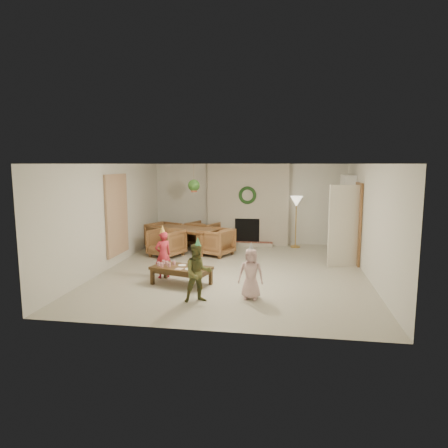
% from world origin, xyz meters
% --- Properties ---
extents(floor, '(7.00, 7.00, 0.00)m').
position_xyz_m(floor, '(0.00, 0.00, 0.00)').
color(floor, '#B7B29E').
rests_on(floor, ground).
extents(ceiling, '(7.00, 7.00, 0.00)m').
position_xyz_m(ceiling, '(0.00, 0.00, 2.50)').
color(ceiling, white).
rests_on(ceiling, wall_back).
extents(wall_back, '(7.00, 0.00, 7.00)m').
position_xyz_m(wall_back, '(0.00, 3.50, 1.25)').
color(wall_back, silver).
rests_on(wall_back, floor).
extents(wall_front, '(7.00, 0.00, 7.00)m').
position_xyz_m(wall_front, '(0.00, -3.50, 1.25)').
color(wall_front, silver).
rests_on(wall_front, floor).
extents(wall_left, '(0.00, 7.00, 7.00)m').
position_xyz_m(wall_left, '(-3.00, 0.00, 1.25)').
color(wall_left, silver).
rests_on(wall_left, floor).
extents(wall_right, '(0.00, 7.00, 7.00)m').
position_xyz_m(wall_right, '(3.00, 0.00, 1.25)').
color(wall_right, silver).
rests_on(wall_right, floor).
extents(fireplace_mass, '(2.50, 0.40, 2.50)m').
position_xyz_m(fireplace_mass, '(0.00, 3.30, 1.25)').
color(fireplace_mass, '#5F3019').
rests_on(fireplace_mass, floor).
extents(fireplace_hearth, '(1.60, 0.30, 0.12)m').
position_xyz_m(fireplace_hearth, '(0.00, 2.95, 0.06)').
color(fireplace_hearth, maroon).
rests_on(fireplace_hearth, floor).
extents(fireplace_firebox, '(0.75, 0.12, 0.75)m').
position_xyz_m(fireplace_firebox, '(0.00, 3.12, 0.45)').
color(fireplace_firebox, black).
rests_on(fireplace_firebox, floor).
extents(fireplace_wreath, '(0.54, 0.10, 0.54)m').
position_xyz_m(fireplace_wreath, '(0.00, 3.07, 1.55)').
color(fireplace_wreath, '#173B16').
rests_on(fireplace_wreath, fireplace_mass).
extents(floor_lamp_base, '(0.29, 0.29, 0.03)m').
position_xyz_m(floor_lamp_base, '(1.48, 3.00, 0.02)').
color(floor_lamp_base, gold).
rests_on(floor_lamp_base, floor).
extents(floor_lamp_post, '(0.03, 0.03, 1.39)m').
position_xyz_m(floor_lamp_post, '(1.48, 3.00, 0.72)').
color(floor_lamp_post, gold).
rests_on(floor_lamp_post, floor).
extents(floor_lamp_shade, '(0.37, 0.37, 0.31)m').
position_xyz_m(floor_lamp_shade, '(1.48, 3.00, 1.39)').
color(floor_lamp_shade, beige).
rests_on(floor_lamp_shade, floor_lamp_post).
extents(bookshelf_carcass, '(0.30, 1.00, 2.20)m').
position_xyz_m(bookshelf_carcass, '(2.84, 2.30, 1.10)').
color(bookshelf_carcass, white).
rests_on(bookshelf_carcass, floor).
extents(bookshelf_shelf_a, '(0.30, 0.92, 0.03)m').
position_xyz_m(bookshelf_shelf_a, '(2.82, 2.30, 0.45)').
color(bookshelf_shelf_a, white).
rests_on(bookshelf_shelf_a, bookshelf_carcass).
extents(bookshelf_shelf_b, '(0.30, 0.92, 0.03)m').
position_xyz_m(bookshelf_shelf_b, '(2.82, 2.30, 0.85)').
color(bookshelf_shelf_b, white).
rests_on(bookshelf_shelf_b, bookshelf_carcass).
extents(bookshelf_shelf_c, '(0.30, 0.92, 0.03)m').
position_xyz_m(bookshelf_shelf_c, '(2.82, 2.30, 1.25)').
color(bookshelf_shelf_c, white).
rests_on(bookshelf_shelf_c, bookshelf_carcass).
extents(bookshelf_shelf_d, '(0.30, 0.92, 0.03)m').
position_xyz_m(bookshelf_shelf_d, '(2.82, 2.30, 1.65)').
color(bookshelf_shelf_d, white).
rests_on(bookshelf_shelf_d, bookshelf_carcass).
extents(books_row_lower, '(0.20, 0.40, 0.24)m').
position_xyz_m(books_row_lower, '(2.80, 2.15, 0.59)').
color(books_row_lower, '#A41E2B').
rests_on(books_row_lower, bookshelf_shelf_a).
extents(books_row_mid, '(0.20, 0.44, 0.24)m').
position_xyz_m(books_row_mid, '(2.80, 2.35, 0.99)').
color(books_row_mid, navy).
rests_on(books_row_mid, bookshelf_shelf_b).
extents(books_row_upper, '(0.20, 0.36, 0.22)m').
position_xyz_m(books_row_upper, '(2.80, 2.20, 1.38)').
color(books_row_upper, gold).
rests_on(books_row_upper, bookshelf_shelf_c).
extents(door_frame, '(0.05, 0.86, 2.04)m').
position_xyz_m(door_frame, '(2.96, 1.20, 1.02)').
color(door_frame, brown).
rests_on(door_frame, floor).
extents(door_leaf, '(0.77, 0.32, 2.00)m').
position_xyz_m(door_leaf, '(2.58, 0.82, 1.00)').
color(door_leaf, beige).
rests_on(door_leaf, floor).
extents(curtain_panel, '(0.06, 1.20, 2.00)m').
position_xyz_m(curtain_panel, '(-2.96, 0.20, 1.25)').
color(curtain_panel, '#CCB490').
rests_on(curtain_panel, wall_left).
extents(dining_table, '(2.20, 1.77, 0.68)m').
position_xyz_m(dining_table, '(-1.67, 1.98, 0.34)').
color(dining_table, brown).
rests_on(dining_table, floor).
extents(dining_chair_near, '(1.07, 1.08, 0.75)m').
position_xyz_m(dining_chair_near, '(-2.02, 1.21, 0.37)').
color(dining_chair_near, brown).
rests_on(dining_chair_near, floor).
extents(dining_chair_far, '(1.07, 1.08, 0.75)m').
position_xyz_m(dining_chair_far, '(-1.33, 2.75, 0.37)').
color(dining_chair_far, brown).
rests_on(dining_chair_far, floor).
extents(dining_chair_left, '(1.08, 1.07, 0.75)m').
position_xyz_m(dining_chair_left, '(-2.45, 2.33, 0.37)').
color(dining_chair_left, brown).
rests_on(dining_chair_left, floor).
extents(dining_chair_right, '(1.08, 1.07, 0.75)m').
position_xyz_m(dining_chair_right, '(-0.70, 1.55, 0.37)').
color(dining_chair_right, brown).
rests_on(dining_chair_right, floor).
extents(hanging_plant_cord, '(0.01, 0.01, 0.70)m').
position_xyz_m(hanging_plant_cord, '(-1.30, 1.50, 2.15)').
color(hanging_plant_cord, tan).
rests_on(hanging_plant_cord, ceiling).
extents(hanging_plant_pot, '(0.16, 0.16, 0.12)m').
position_xyz_m(hanging_plant_pot, '(-1.30, 1.50, 1.80)').
color(hanging_plant_pot, '#A35034').
rests_on(hanging_plant_pot, hanging_plant_cord).
extents(hanging_plant_foliage, '(0.32, 0.32, 0.32)m').
position_xyz_m(hanging_plant_foliage, '(-1.30, 1.50, 1.92)').
color(hanging_plant_foliage, '#244D19').
rests_on(hanging_plant_foliage, hanging_plant_pot).
extents(coffee_table_top, '(1.35, 0.92, 0.06)m').
position_xyz_m(coffee_table_top, '(-0.94, -1.25, 0.35)').
color(coffee_table_top, '#4C3419').
rests_on(coffee_table_top, floor).
extents(coffee_table_apron, '(1.23, 0.81, 0.08)m').
position_xyz_m(coffee_table_apron, '(-0.94, -1.25, 0.28)').
color(coffee_table_apron, '#4C3419').
rests_on(coffee_table_apron, floor).
extents(coffee_leg_fl, '(0.08, 0.08, 0.32)m').
position_xyz_m(coffee_leg_fl, '(-1.54, -1.34, 0.16)').
color(coffee_leg_fl, '#4C3419').
rests_on(coffee_leg_fl, floor).
extents(coffee_leg_fr, '(0.08, 0.08, 0.32)m').
position_xyz_m(coffee_leg_fr, '(-0.47, -1.64, 0.16)').
color(coffee_leg_fr, '#4C3419').
rests_on(coffee_leg_fr, floor).
extents(coffee_leg_bl, '(0.08, 0.08, 0.32)m').
position_xyz_m(coffee_leg_bl, '(-1.40, -0.86, 0.16)').
color(coffee_leg_bl, '#4C3419').
rests_on(coffee_leg_bl, floor).
extents(coffee_leg_br, '(0.08, 0.08, 0.32)m').
position_xyz_m(coffee_leg_br, '(-0.33, -1.16, 0.16)').
color(coffee_leg_br, '#4C3419').
rests_on(coffee_leg_br, floor).
extents(cup_a, '(0.08, 0.08, 0.08)m').
position_xyz_m(cup_a, '(-1.43, -1.26, 0.42)').
color(cup_a, silver).
rests_on(cup_a, coffee_table_top).
extents(cup_b, '(0.08, 0.08, 0.08)m').
position_xyz_m(cup_b, '(-1.38, -1.08, 0.42)').
color(cup_b, silver).
rests_on(cup_b, coffee_table_top).
extents(cup_c, '(0.08, 0.08, 0.08)m').
position_xyz_m(cup_c, '(-1.33, -1.34, 0.42)').
color(cup_c, silver).
rests_on(cup_c, coffee_table_top).
extents(cup_d, '(0.08, 0.08, 0.08)m').
position_xyz_m(cup_d, '(-1.28, -1.15, 0.42)').
color(cup_d, silver).
rests_on(cup_d, coffee_table_top).
extents(cup_e, '(0.08, 0.08, 0.08)m').
position_xyz_m(cup_e, '(-1.19, -1.30, 0.42)').
color(cup_e, silver).
rests_on(cup_e, coffee_table_top).
extents(cup_f, '(0.08, 0.08, 0.08)m').
position_xyz_m(cup_f, '(-1.13, -1.12, 0.42)').
color(cup_f, silver).
rests_on(cup_f, coffee_table_top).
extents(plate_a, '(0.21, 0.21, 0.01)m').
position_xyz_m(plate_a, '(-0.95, -1.13, 0.38)').
color(plate_a, white).
rests_on(plate_a, coffee_table_top).
extents(plate_b, '(0.21, 0.21, 0.01)m').
position_xyz_m(plate_b, '(-0.74, -1.41, 0.38)').
color(plate_b, white).
rests_on(plate_b, coffee_table_top).
extents(plate_c, '(0.21, 0.21, 0.01)m').
position_xyz_m(plate_c, '(-0.50, -1.28, 0.38)').
color(plate_c, white).
rests_on(plate_c, coffee_table_top).
extents(food_scoop, '(0.08, 0.08, 0.07)m').
position_xyz_m(food_scoop, '(-0.74, -1.41, 0.42)').
color(food_scoop, tan).
rests_on(food_scoop, plate_b).
extents(napkin_left, '(0.17, 0.17, 0.01)m').
position_xyz_m(napkin_left, '(-0.94, -1.43, 0.38)').
color(napkin_left, '#D59E9D').
rests_on(napkin_left, coffee_table_top).
extents(napkin_right, '(0.17, 0.17, 0.01)m').
position_xyz_m(napkin_right, '(-0.57, -1.18, 0.38)').
color(napkin_right, '#D59E9D').
rests_on(napkin_right, coffee_table_top).
extents(child_red, '(0.45, 0.44, 1.04)m').
position_xyz_m(child_red, '(-1.47, -0.81, 0.52)').
color(child_red, '#B12633').
rests_on(child_red, floor).
extents(party_hat_red, '(0.18, 0.18, 0.20)m').
position_xyz_m(party_hat_red, '(-1.47, -0.81, 1.08)').
color(party_hat_red, '#D4DC49').
rests_on(party_hat_red, child_red).
extents(child_plaid, '(0.65, 0.59, 1.07)m').
position_xyz_m(child_plaid, '(-0.36, -2.23, 0.54)').
color(child_plaid, brown).
rests_on(child_plaid, floor).
extents(party_hat_plaid, '(0.14, 0.14, 0.18)m').
position_xyz_m(party_hat_plaid, '(-0.36, -2.23, 1.11)').
color(party_hat_plaid, '#52C17A').
rests_on(party_hat_plaid, child_plaid).
extents(child_pink, '(0.48, 0.32, 0.95)m').
position_xyz_m(child_pink, '(0.57, -1.92, 0.48)').
color(child_pink, beige).
rests_on(child_pink, floor).
extents(party_hat_pink, '(0.15, 0.15, 0.17)m').
position_xyz_m(party_hat_pink, '(0.57, -1.92, 0.99)').
color(party_hat_pink, '#B6B7BD').
rests_on(party_hat_pink, child_pink).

